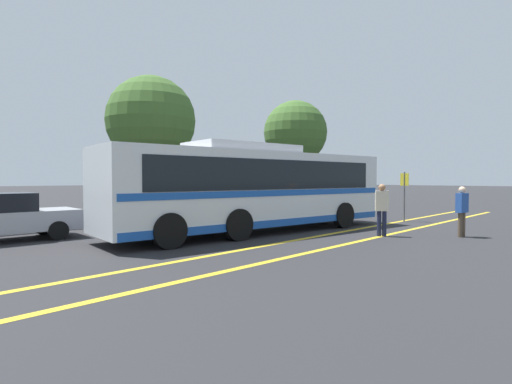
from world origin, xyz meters
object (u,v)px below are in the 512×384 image
Objects in this scene: pedestrian_0 at (462,208)px; bus_stop_sign at (404,190)px; parked_car_3 at (267,202)px; transit_bus at (256,187)px; parked_car_2 at (170,208)px; tree_0 at (151,121)px; parked_car_1 at (5,217)px; pedestrian_1 at (382,206)px; tree_2 at (295,133)px.

pedestrian_0 is 0.75× the size of bus_stop_sign.
pedestrian_0 reaches higher than parked_car_3.
parked_car_2 is (-0.62, 4.43, -0.96)m from transit_bus.
parked_car_3 is at bearing -60.36° from tree_0.
parked_car_2 is at bearing -164.75° from transit_bus.
bus_stop_sign reaches higher than parked_car_2.
parked_car_3 is at bearing 94.25° from parked_car_1.
tree_2 is (11.81, 12.93, 4.48)m from pedestrian_1.
transit_bus is at bearing 62.29° from parked_car_1.
pedestrian_1 reaches higher than parked_car_3.
parked_car_1 is 0.53× the size of tree_2.
transit_bus is at bearing 10.29° from parked_car_2.
tree_0 is (2.63, 5.73, 4.56)m from parked_car_2.
parked_car_1 reaches higher than parked_car_2.
transit_bus is at bearing -100.32° from bus_stop_sign.
tree_0 is 12.04m from tree_2.
bus_stop_sign is at bearing 51.88° from parked_car_2.
tree_0 reaches higher than bus_stop_sign.
parked_car_1 is at bearing -113.93° from transit_bus.
tree_2 is (12.00, -0.96, 0.25)m from tree_0.
pedestrian_0 is at bearing 6.33° from pedestrian_1.
pedestrian_0 reaches higher than parked_car_2.
parked_car_1 is 0.54× the size of tree_0.
pedestrian_1 is (2.20, -3.74, -0.63)m from transit_bus.
parked_car_2 is 16.12m from tree_2.
transit_bus is at bearing -42.67° from pedestrian_0.
pedestrian_1 is 14.53m from tree_0.
transit_bus is 6.64× the size of pedestrian_1.
tree_2 is at bearing 107.14° from parked_car_1.
parked_car_3 is at bearing -85.14° from pedestrian_0.
tree_0 is at bearing 146.93° from pedestrian_1.
tree_0 is at bearing -70.09° from pedestrian_0.
bus_stop_sign is (14.12, -6.46, 0.67)m from parked_car_1.
bus_stop_sign is at bearing -121.73° from pedestrian_0.
bus_stop_sign reaches higher than pedestrian_0.
pedestrian_1 is (-3.15, -8.04, 0.29)m from parked_car_3.
transit_bus reaches higher than parked_car_3.
pedestrian_1 is 18.08m from tree_2.
parked_car_3 is at bearing 124.77° from pedestrian_1.
parked_car_1 reaches higher than parked_car_3.
parked_car_3 is 1.85× the size of bus_stop_sign.
transit_bus is 5.23× the size of bus_stop_sign.
pedestrian_1 is (2.82, -8.16, 0.34)m from parked_car_2.
tree_0 reaches higher than parked_car_1.
parked_car_1 is at bearing -85.08° from parked_car_2.
pedestrian_1 reaches higher than parked_car_1.
bus_stop_sign is at bearing 68.94° from parked_car_1.
pedestrian_0 is 0.21× the size of tree_2.
transit_bus reaches higher than pedestrian_0.
bus_stop_sign reaches higher than pedestrian_1.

